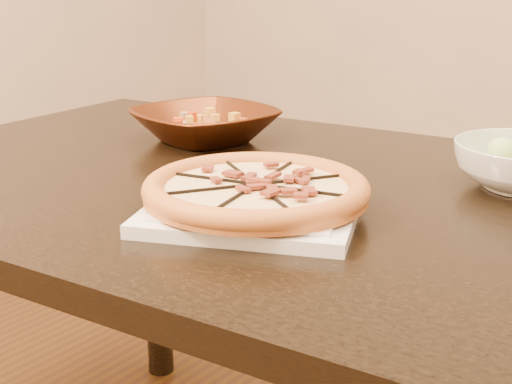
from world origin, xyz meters
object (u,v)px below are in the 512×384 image
at_px(dining_table, 259,238).
at_px(plate, 256,206).
at_px(bronze_bowl, 205,125).
at_px(pizza, 256,189).

bearing_deg(dining_table, plate, -54.80).
distance_m(dining_table, bronze_bowl, 0.31).
distance_m(plate, bronze_bowl, 0.44).
height_order(dining_table, pizza, pizza).
distance_m(pizza, bronze_bowl, 0.44).
relative_size(pizza, bronze_bowl, 1.18).
bearing_deg(plate, bronze_bowl, 139.95).
bearing_deg(dining_table, bronze_bowl, 148.99).
height_order(dining_table, plate, plate).
height_order(plate, pizza, pizza).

